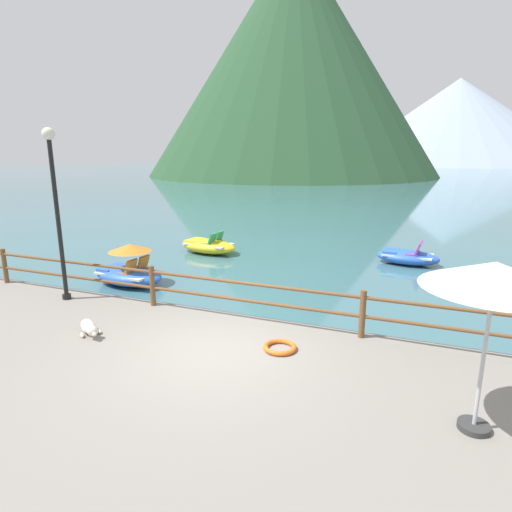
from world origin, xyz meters
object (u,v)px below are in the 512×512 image
(life_ring, at_px, (280,347))
(pedal_boat_0, at_px, (129,271))
(beach_umbrella, at_px, (495,278))
(pedal_boat_3, at_px, (407,257))
(pedal_boat_4, at_px, (208,246))
(dog_resting, at_px, (89,328))
(lamp_post, at_px, (56,199))

(life_ring, distance_m, pedal_boat_0, 6.66)
(beach_umbrella, distance_m, pedal_boat_3, 10.31)
(pedal_boat_4, bearing_deg, life_ring, -54.29)
(beach_umbrella, relative_size, pedal_boat_3, 1.01)
(beach_umbrella, bearing_deg, pedal_boat_3, 96.93)
(pedal_boat_0, distance_m, pedal_boat_3, 9.47)
(beach_umbrella, xyz_separation_m, dog_resting, (-6.76, 0.51, -1.92))
(beach_umbrella, distance_m, life_ring, 3.85)
(pedal_boat_4, bearing_deg, dog_resting, -77.87)
(beach_umbrella, height_order, pedal_boat_0, beach_umbrella)
(dog_resting, bearing_deg, pedal_boat_0, 118.28)
(lamp_post, xyz_separation_m, dog_resting, (1.97, -1.39, -2.30))
(pedal_boat_3, relative_size, pedal_boat_4, 0.89)
(life_ring, xyz_separation_m, pedal_boat_0, (-5.83, 3.21, -0.02))
(dog_resting, relative_size, pedal_boat_0, 0.38)
(pedal_boat_3, bearing_deg, lamp_post, -132.83)
(lamp_post, height_order, pedal_boat_0, lamp_post)
(dog_resting, distance_m, pedal_boat_3, 11.00)
(lamp_post, distance_m, pedal_boat_0, 3.50)
(lamp_post, bearing_deg, dog_resting, -35.09)
(pedal_boat_0, height_order, pedal_boat_3, pedal_boat_0)
(pedal_boat_0, distance_m, pedal_boat_4, 4.48)
(life_ring, distance_m, pedal_boat_3, 8.97)
(pedal_boat_0, bearing_deg, pedal_boat_4, 86.02)
(dog_resting, height_order, pedal_boat_0, pedal_boat_0)
(beach_umbrella, bearing_deg, dog_resting, 175.67)
(pedal_boat_0, relative_size, pedal_boat_3, 1.06)
(pedal_boat_0, bearing_deg, beach_umbrella, -26.59)
(dog_resting, relative_size, pedal_boat_3, 0.40)
(lamp_post, xyz_separation_m, pedal_boat_4, (0.17, 7.01, -2.53))
(life_ring, xyz_separation_m, pedal_boat_4, (-5.52, 7.68, -0.15))
(pedal_boat_4, bearing_deg, pedal_boat_0, -93.98)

